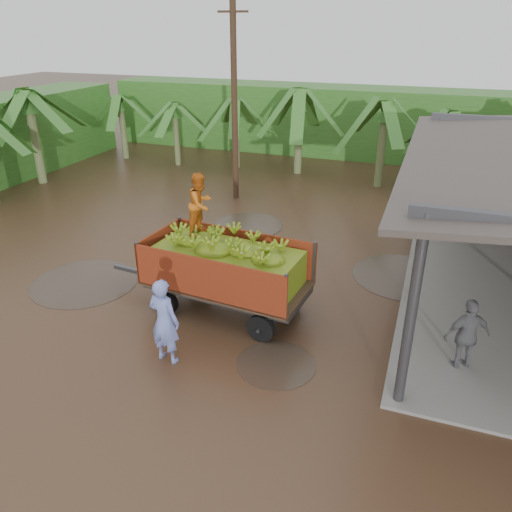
% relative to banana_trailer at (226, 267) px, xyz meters
% --- Properties ---
extents(ground, '(100.00, 100.00, 0.00)m').
position_rel_banana_trailer_xyz_m(ground, '(-0.77, 1.63, -1.25)').
color(ground, black).
rests_on(ground, ground).
extents(hedge_north, '(22.00, 3.00, 3.60)m').
position_rel_banana_trailer_xyz_m(hedge_north, '(-2.77, 17.63, 0.55)').
color(hedge_north, '#2D661E').
rests_on(hedge_north, ground).
extents(banana_trailer, '(5.73, 2.35, 3.48)m').
position_rel_banana_trailer_xyz_m(banana_trailer, '(0.00, 0.00, 0.00)').
color(banana_trailer, '#B33619').
rests_on(banana_trailer, ground).
extents(man_blue, '(0.79, 0.58, 2.00)m').
position_rel_banana_trailer_xyz_m(man_blue, '(-0.42, -2.39, -0.25)').
color(man_blue, '#7484D5').
rests_on(man_blue, ground).
extents(man_grey, '(1.08, 0.82, 1.71)m').
position_rel_banana_trailer_xyz_m(man_grey, '(5.70, -0.53, -0.40)').
color(man_grey, slate).
rests_on(man_grey, ground).
extents(utility_pole, '(1.20, 0.24, 7.69)m').
position_rel_banana_trailer_xyz_m(utility_pole, '(-3.17, 8.51, 2.65)').
color(utility_pole, '#47301E').
rests_on(utility_pole, ground).
extents(banana_plants, '(24.50, 20.31, 4.27)m').
position_rel_banana_trailer_xyz_m(banana_plants, '(-5.46, 8.54, 0.64)').
color(banana_plants, '#2D661E').
rests_on(banana_plants, ground).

